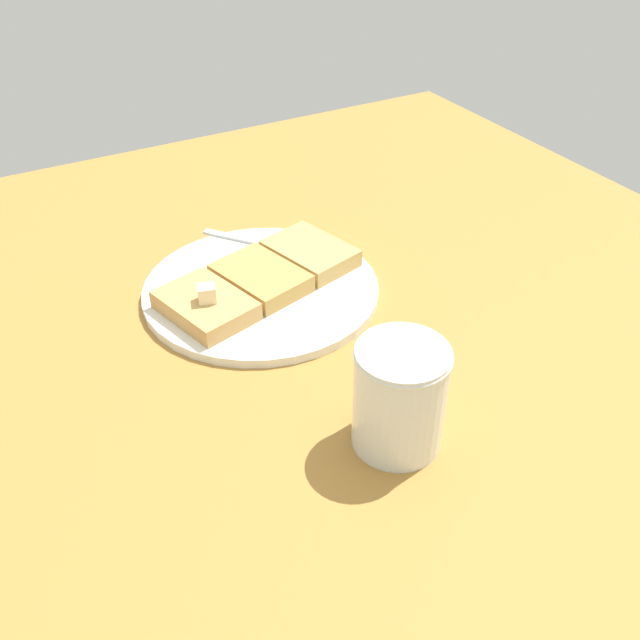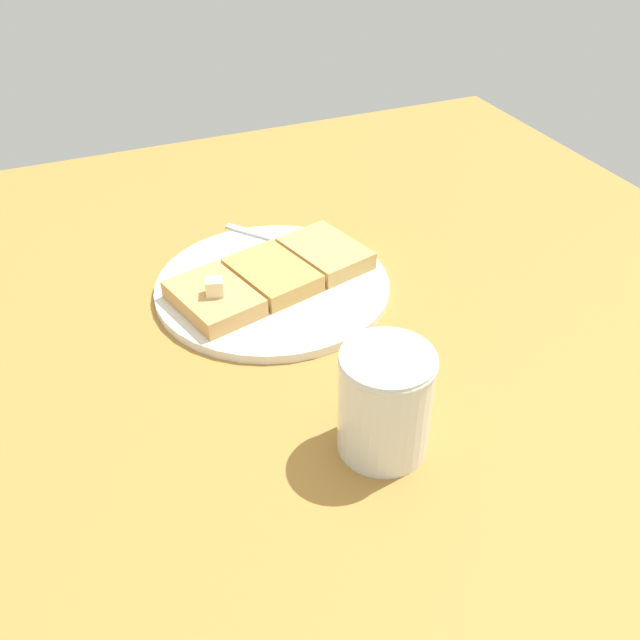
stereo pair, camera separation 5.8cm
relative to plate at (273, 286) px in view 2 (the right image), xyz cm
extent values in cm
cube|color=#A77533|center=(1.61, -9.28, -1.87)|extent=(108.88, 108.88, 2.63)
cylinder|color=silver|center=(0.00, 0.00, -0.05)|extent=(25.88, 25.88, 1.01)
torus|color=gray|center=(0.00, 0.00, 0.06)|extent=(25.88, 25.88, 0.80)
cube|color=tan|center=(-7.19, -1.93, 1.45)|extent=(9.34, 11.37, 1.99)
cube|color=tan|center=(0.00, 0.00, 1.45)|extent=(9.34, 11.37, 1.99)
cube|color=tan|center=(7.19, 1.93, 1.45)|extent=(9.34, 11.37, 1.99)
cube|color=beige|center=(-7.14, -2.62, 3.34)|extent=(2.16, 2.04, 1.78)
cube|color=silver|center=(2.19, 10.11, 0.64)|extent=(6.95, 8.37, 0.36)
cube|color=silver|center=(6.19, 5.11, 0.64)|extent=(3.47, 3.56, 0.36)
cube|color=silver|center=(8.71, 3.28, 0.64)|extent=(2.25, 2.70, 0.36)
cube|color=silver|center=(8.28, 2.94, 0.64)|extent=(2.25, 2.70, 0.36)
cube|color=silver|center=(7.85, 2.60, 0.64)|extent=(2.25, 2.70, 0.36)
cube|color=silver|center=(7.42, 2.25, 0.64)|extent=(2.25, 2.70, 0.36)
cylinder|color=#391609|center=(0.47, -25.69, 3.06)|extent=(7.06, 7.06, 7.22)
cylinder|color=silver|center=(0.47, -25.69, 4.29)|extent=(7.67, 7.67, 9.68)
torus|color=silver|center=(0.47, -25.69, 8.68)|extent=(7.86, 7.86, 0.50)
camera|label=1|loc=(-26.19, -59.99, 43.87)|focal=40.00mm
camera|label=2|loc=(-20.98, -62.55, 43.87)|focal=40.00mm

